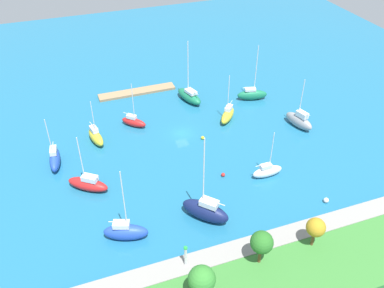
{
  "coord_description": "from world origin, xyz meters",
  "views": [
    {
      "loc": [
        21.57,
        65.94,
        48.51
      ],
      "look_at": [
        0.0,
        6.09,
        1.5
      ],
      "focal_mm": 38.37,
      "sensor_mm": 36.0,
      "label": 1
    }
  ],
  "objects_px": {
    "sailboat_green_by_breakwater": "(189,96)",
    "sailboat_navy_mid_basin": "(205,210)",
    "park_tree_mideast": "(316,228)",
    "mooring_buoy_yellow": "(203,138)",
    "park_tree_midwest": "(202,279)",
    "park_tree_west": "(262,243)",
    "sailboat_red_inner_mooring": "(134,122)",
    "sailboat_yellow_near_pier": "(228,115)",
    "sailboat_yellow_outer_mooring": "(96,136)",
    "sailboat_green_lone_north": "(252,94)",
    "sailboat_blue_west_end": "(126,231)",
    "sailboat_white_east_end": "(267,171)",
    "mooring_buoy_white": "(326,200)",
    "sailboat_red_far_south": "(88,184)",
    "pier_dock": "(137,92)",
    "harbor_beacon": "(186,254)",
    "mooring_buoy_red": "(223,175)",
    "sailboat_gray_far_north": "(299,120)",
    "sailboat_blue_off_beacon": "(55,159)"
  },
  "relations": [
    {
      "from": "sailboat_green_by_breakwater",
      "to": "sailboat_navy_mid_basin",
      "type": "distance_m",
      "value": 36.94
    },
    {
      "from": "park_tree_mideast",
      "to": "mooring_buoy_yellow",
      "type": "xyz_separation_m",
      "value": [
        4.84,
        -31.52,
        -4.49
      ]
    },
    {
      "from": "park_tree_midwest",
      "to": "park_tree_west",
      "type": "bearing_deg",
      "value": -165.89
    },
    {
      "from": "sailboat_navy_mid_basin",
      "to": "sailboat_red_inner_mooring",
      "type": "bearing_deg",
      "value": -33.92
    },
    {
      "from": "sailboat_yellow_near_pier",
      "to": "sailboat_navy_mid_basin",
      "type": "bearing_deg",
      "value": 11.56
    },
    {
      "from": "sailboat_yellow_outer_mooring",
      "to": "sailboat_green_lone_north",
      "type": "xyz_separation_m",
      "value": [
        -36.83,
        -4.64,
        -0.01
      ]
    },
    {
      "from": "sailboat_red_inner_mooring",
      "to": "sailboat_yellow_near_pier",
      "type": "xyz_separation_m",
      "value": [
        -19.54,
        4.63,
        0.27
      ]
    },
    {
      "from": "sailboat_green_by_breakwater",
      "to": "sailboat_red_inner_mooring",
      "type": "bearing_deg",
      "value": 94.96
    },
    {
      "from": "park_tree_midwest",
      "to": "sailboat_yellow_outer_mooring",
      "type": "height_order",
      "value": "sailboat_yellow_outer_mooring"
    },
    {
      "from": "sailboat_blue_west_end",
      "to": "sailboat_white_east_end",
      "type": "bearing_deg",
      "value": 31.73
    },
    {
      "from": "park_tree_mideast",
      "to": "sailboat_yellow_outer_mooring",
      "type": "height_order",
      "value": "sailboat_yellow_outer_mooring"
    },
    {
      "from": "park_tree_mideast",
      "to": "sailboat_red_inner_mooring",
      "type": "relative_size",
      "value": 0.5
    },
    {
      "from": "mooring_buoy_white",
      "to": "sailboat_red_far_south",
      "type": "bearing_deg",
      "value": -24.4
    },
    {
      "from": "sailboat_white_east_end",
      "to": "sailboat_green_lone_north",
      "type": "xyz_separation_m",
      "value": [
        -9.69,
        -25.47,
        0.18
      ]
    },
    {
      "from": "sailboat_yellow_outer_mooring",
      "to": "sailboat_yellow_near_pier",
      "type": "bearing_deg",
      "value": 74.18
    },
    {
      "from": "park_tree_mideast",
      "to": "sailboat_blue_west_end",
      "type": "xyz_separation_m",
      "value": [
        24.98,
        -11.46,
        -3.41
      ]
    },
    {
      "from": "pier_dock",
      "to": "sailboat_red_far_south",
      "type": "xyz_separation_m",
      "value": [
        15.88,
        30.21,
        0.95
      ]
    },
    {
      "from": "sailboat_yellow_near_pier",
      "to": "sailboat_green_by_breakwater",
      "type": "bearing_deg",
      "value": -112.01
    },
    {
      "from": "harbor_beacon",
      "to": "sailboat_red_far_south",
      "type": "xyz_separation_m",
      "value": [
        10.3,
        -21.54,
        -2.31
      ]
    },
    {
      "from": "sailboat_yellow_near_pier",
      "to": "mooring_buoy_yellow",
      "type": "xyz_separation_m",
      "value": [
        7.56,
        4.8,
        -0.98
      ]
    },
    {
      "from": "sailboat_yellow_outer_mooring",
      "to": "park_tree_midwest",
      "type": "bearing_deg",
      "value": -2.77
    },
    {
      "from": "pier_dock",
      "to": "park_tree_west",
      "type": "distance_m",
      "value": 55.1
    },
    {
      "from": "sailboat_navy_mid_basin",
      "to": "mooring_buoy_red",
      "type": "height_order",
      "value": "sailboat_navy_mid_basin"
    },
    {
      "from": "sailboat_gray_far_north",
      "to": "mooring_buoy_white",
      "type": "relative_size",
      "value": 12.33
    },
    {
      "from": "pier_dock",
      "to": "sailboat_white_east_end",
      "type": "xyz_separation_m",
      "value": [
        -14.74,
        37.59,
        0.87
      ]
    },
    {
      "from": "sailboat_green_by_breakwater",
      "to": "sailboat_blue_west_end",
      "type": "xyz_separation_m",
      "value": [
        22.67,
        35.33,
        0.11
      ]
    },
    {
      "from": "sailboat_blue_west_end",
      "to": "harbor_beacon",
      "type": "bearing_deg",
      "value": -32.59
    },
    {
      "from": "sailboat_yellow_outer_mooring",
      "to": "sailboat_white_east_end",
      "type": "xyz_separation_m",
      "value": [
        -27.13,
        20.83,
        -0.19
      ]
    },
    {
      "from": "sailboat_green_by_breakwater",
      "to": "sailboat_green_lone_north",
      "type": "distance_m",
      "value": 14.57
    },
    {
      "from": "park_tree_west",
      "to": "sailboat_red_inner_mooring",
      "type": "relative_size",
      "value": 0.56
    },
    {
      "from": "sailboat_yellow_outer_mooring",
      "to": "mooring_buoy_yellow",
      "type": "bearing_deg",
      "value": 60.06
    },
    {
      "from": "park_tree_midwest",
      "to": "park_tree_mideast",
      "type": "bearing_deg",
      "value": -172.12
    },
    {
      "from": "sailboat_yellow_outer_mooring",
      "to": "sailboat_blue_off_beacon",
      "type": "relative_size",
      "value": 0.93
    },
    {
      "from": "park_tree_west",
      "to": "mooring_buoy_white",
      "type": "distance_m",
      "value": 19.02
    },
    {
      "from": "sailboat_white_east_end",
      "to": "park_tree_midwest",
      "type": "bearing_deg",
      "value": -136.09
    },
    {
      "from": "pier_dock",
      "to": "sailboat_green_lone_north",
      "type": "relative_size",
      "value": 1.38
    },
    {
      "from": "park_tree_west",
      "to": "sailboat_green_lone_north",
      "type": "relative_size",
      "value": 0.43
    },
    {
      "from": "park_tree_mideast",
      "to": "sailboat_white_east_end",
      "type": "relative_size",
      "value": 0.53
    },
    {
      "from": "sailboat_blue_off_beacon",
      "to": "sailboat_navy_mid_basin",
      "type": "bearing_deg",
      "value": 50.87
    },
    {
      "from": "park_tree_mideast",
      "to": "sailboat_blue_off_beacon",
      "type": "bearing_deg",
      "value": -44.74
    },
    {
      "from": "sailboat_navy_mid_basin",
      "to": "mooring_buoy_red",
      "type": "bearing_deg",
      "value": -81.35
    },
    {
      "from": "park_tree_midwest",
      "to": "sailboat_yellow_near_pier",
      "type": "xyz_separation_m",
      "value": [
        -20.86,
        -38.84,
        -3.63
      ]
    },
    {
      "from": "sailboat_green_by_breakwater",
      "to": "mooring_buoy_white",
      "type": "bearing_deg",
      "value": 177.87
    },
    {
      "from": "sailboat_blue_west_end",
      "to": "sailboat_green_lone_north",
      "type": "relative_size",
      "value": 1.0
    },
    {
      "from": "park_tree_west",
      "to": "sailboat_yellow_near_pier",
      "type": "xyz_separation_m",
      "value": [
        -11.34,
        -36.44,
        -3.95
      ]
    },
    {
      "from": "sailboat_yellow_outer_mooring",
      "to": "sailboat_green_lone_north",
      "type": "bearing_deg",
      "value": 84.46
    },
    {
      "from": "mooring_buoy_yellow",
      "to": "park_tree_midwest",
      "type": "bearing_deg",
      "value": 68.66
    },
    {
      "from": "sailboat_gray_far_north",
      "to": "mooring_buoy_yellow",
      "type": "bearing_deg",
      "value": 67.58
    },
    {
      "from": "pier_dock",
      "to": "sailboat_blue_west_end",
      "type": "distance_m",
      "value": 44.82
    },
    {
      "from": "mooring_buoy_yellow",
      "to": "mooring_buoy_red",
      "type": "distance_m",
      "value": 11.93
    }
  ]
}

